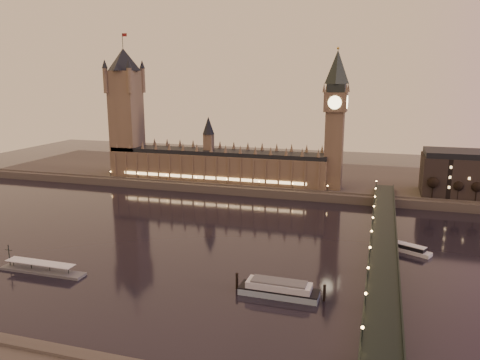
% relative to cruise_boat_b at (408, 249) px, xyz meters
% --- Properties ---
extents(ground, '(700.00, 700.00, 0.00)m').
position_rel_cruise_boat_b_xyz_m(ground, '(-104.51, -13.01, -1.90)').
color(ground, black).
rests_on(ground, ground).
extents(far_embankment, '(560.00, 130.00, 6.00)m').
position_rel_cruise_boat_b_xyz_m(far_embankment, '(-74.51, 151.99, 1.10)').
color(far_embankment, '#423D35').
rests_on(far_embankment, ground).
extents(palace_of_westminster, '(180.00, 26.62, 52.00)m').
position_rel_cruise_boat_b_xyz_m(palace_of_westminster, '(-144.63, 107.99, 19.81)').
color(palace_of_westminster, brown).
rests_on(palace_of_westminster, ground).
extents(victoria_tower, '(31.68, 31.68, 118.00)m').
position_rel_cruise_boat_b_xyz_m(victoria_tower, '(-224.51, 107.99, 63.89)').
color(victoria_tower, brown).
rests_on(victoria_tower, ground).
extents(big_ben, '(17.68, 17.68, 104.00)m').
position_rel_cruise_boat_b_xyz_m(big_ben, '(-50.52, 107.98, 62.06)').
color(big_ben, brown).
rests_on(big_ben, ground).
extents(westminster_bridge, '(13.20, 260.00, 15.30)m').
position_rel_cruise_boat_b_xyz_m(westminster_bridge, '(-12.89, -13.01, 3.62)').
color(westminster_bridge, black).
rests_on(westminster_bridge, ground).
extents(bare_tree_0, '(6.78, 6.78, 13.79)m').
position_rel_cruise_boat_b_xyz_m(bare_tree_0, '(20.92, 95.99, 14.42)').
color(bare_tree_0, black).
rests_on(bare_tree_0, ground).
extents(bare_tree_1, '(6.78, 6.78, 13.79)m').
position_rel_cruise_boat_b_xyz_m(bare_tree_1, '(34.14, 95.99, 14.42)').
color(bare_tree_1, black).
rests_on(bare_tree_1, ground).
extents(bare_tree_2, '(6.78, 6.78, 13.79)m').
position_rel_cruise_boat_b_xyz_m(bare_tree_2, '(47.36, 95.99, 14.42)').
color(bare_tree_2, black).
rests_on(bare_tree_2, ground).
extents(cruise_boat_b, '(23.50, 15.46, 4.30)m').
position_rel_cruise_boat_b_xyz_m(cruise_boat_b, '(0.00, 0.00, 0.00)').
color(cruise_boat_b, silver).
rests_on(cruise_boat_b, ground).
extents(moored_barge, '(38.21, 9.70, 7.00)m').
position_rel_cruise_boat_b_xyz_m(moored_barge, '(-53.32, -68.00, 1.06)').
color(moored_barge, '#93AEBB').
rests_on(moored_barge, ground).
extents(pontoon_pier, '(42.84, 7.14, 11.42)m').
position_rel_cruise_boat_b_xyz_m(pontoon_pier, '(-163.43, -76.78, -0.66)').
color(pontoon_pier, '#595B5E').
rests_on(pontoon_pier, ground).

